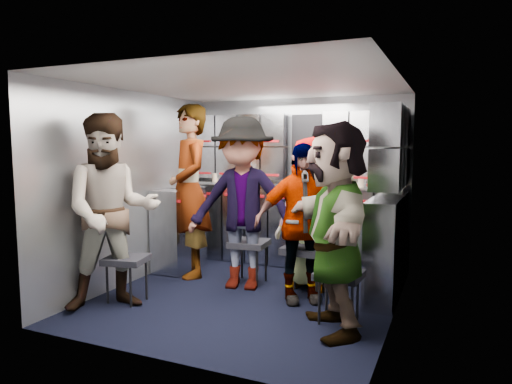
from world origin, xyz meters
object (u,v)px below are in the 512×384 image
at_px(attendant_arc_e, 335,227).
at_px(jump_seat_mid_right, 306,252).
at_px(jump_seat_mid_left, 249,245).
at_px(attendant_arc_b, 242,204).
at_px(jump_seat_near_left, 126,262).
at_px(jump_seat_center, 316,250).
at_px(attendant_arc_d, 300,223).
at_px(attendant_arc_c, 312,213).
at_px(jump_seat_near_right, 339,277).
at_px(attendant_arc_a, 112,212).
at_px(attendant_standing, 190,191).

bearing_deg(attendant_arc_e, jump_seat_mid_right, -176.62).
xyz_separation_m(jump_seat_mid_left, attendant_arc_b, (0.00, -0.18, 0.49)).
relative_size(jump_seat_near_left, attendant_arc_b, 0.25).
bearing_deg(jump_seat_center, attendant_arc_d, -87.71).
bearing_deg(attendant_arc_e, attendant_arc_c, 176.87).
distance_m(jump_seat_mid_left, attendant_arc_b, 0.52).
bearing_deg(attendant_arc_c, jump_seat_mid_left, -156.40).
bearing_deg(attendant_arc_c, jump_seat_near_right, -46.32).
relative_size(jump_seat_center, attendant_arc_b, 0.23).
relative_size(attendant_arc_a, attendant_arc_e, 1.05).
bearing_deg(jump_seat_near_left, attendant_arc_d, 24.28).
bearing_deg(attendant_arc_d, attendant_arc_b, 135.88).
xyz_separation_m(jump_seat_mid_left, attendant_arc_c, (0.67, 0.13, 0.38)).
bearing_deg(attendant_standing, attendant_arc_c, 48.87).
relative_size(attendant_arc_a, attendant_arc_d, 1.18).
bearing_deg(attendant_arc_a, jump_seat_near_right, -29.15).
bearing_deg(jump_seat_center, attendant_arc_a, -134.92).
bearing_deg(attendant_arc_d, jump_seat_mid_left, 122.67).
relative_size(attendant_standing, attendant_arc_c, 1.24).
distance_m(jump_seat_near_right, attendant_arc_c, 1.06).
distance_m(attendant_standing, attendant_arc_e, 2.12).
distance_m(attendant_arc_b, attendant_arc_c, 0.74).
height_order(attendant_arc_c, attendant_arc_e, attendant_arc_e).
relative_size(jump_seat_mid_left, attendant_arc_c, 0.29).
relative_size(jump_seat_mid_right, attendant_arc_a, 0.28).
bearing_deg(attendant_arc_b, attendant_arc_c, 14.84).
bearing_deg(jump_seat_mid_left, attendant_arc_a, -124.84).
bearing_deg(attendant_standing, jump_seat_mid_left, 43.59).
bearing_deg(attendant_arc_b, attendant_arc_a, -139.04).
bearing_deg(attendant_arc_e, attendant_arc_d, -169.04).
relative_size(jump_seat_mid_right, attendant_arc_c, 0.31).
bearing_deg(jump_seat_near_left, attendant_arc_b, 45.21).
height_order(attendant_standing, attendant_arc_b, attendant_standing).
bearing_deg(jump_seat_near_right, attendant_arc_b, 155.35).
distance_m(jump_seat_near_right, attendant_arc_b, 1.38).
bearing_deg(attendant_arc_c, jump_seat_center, 102.96).
bearing_deg(attendant_arc_c, attendant_standing, -162.25).
xyz_separation_m(jump_seat_center, attendant_arc_a, (-1.51, -1.51, 0.54)).
xyz_separation_m(jump_seat_near_right, attendant_arc_e, (-0.00, -0.18, 0.46)).
height_order(jump_seat_mid_left, attendant_arc_b, attendant_arc_b).
bearing_deg(jump_seat_near_right, attendant_arc_c, 120.71).
bearing_deg(jump_seat_mid_left, attendant_standing, 179.51).
bearing_deg(jump_seat_near_right, attendant_standing, 159.39).
bearing_deg(attendant_standing, attendant_arc_e, 18.91).
bearing_deg(attendant_arc_e, jump_seat_near_left, -115.52).
relative_size(jump_seat_near_left, jump_seat_mid_left, 0.95).
bearing_deg(attendant_arc_b, jump_seat_mid_right, -7.60).
relative_size(jump_seat_mid_left, attendant_arc_e, 0.28).
distance_m(jump_seat_near_right, attendant_standing, 2.14).
relative_size(jump_seat_near_left, attendant_arc_d, 0.29).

